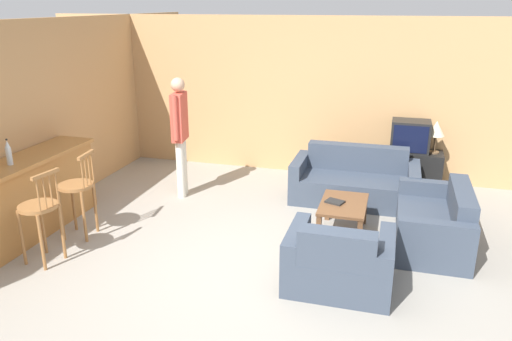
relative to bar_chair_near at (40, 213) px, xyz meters
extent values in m
plane|color=gray|center=(2.27, 0.41, -0.60)|extent=(24.00, 24.00, 0.00)
cube|color=tan|center=(2.27, 3.96, 0.70)|extent=(9.40, 0.08, 2.60)
cube|color=tan|center=(-0.97, 1.69, 0.70)|extent=(0.08, 8.55, 2.60)
cube|color=#A87038|center=(-0.63, 0.36, -0.13)|extent=(0.47, 2.53, 0.94)
cube|color=#A87038|center=(-0.63, 0.36, 0.37)|extent=(0.55, 2.59, 0.05)
cylinder|color=#996638|center=(-0.02, 0.00, 0.08)|extent=(0.48, 0.48, 0.04)
cylinder|color=#996638|center=(-0.14, 0.17, -0.27)|extent=(0.04, 0.04, 0.65)
cylinder|color=#996638|center=(-0.18, -0.12, -0.27)|extent=(0.04, 0.04, 0.65)
cylinder|color=#996638|center=(0.15, 0.12, -0.27)|extent=(0.04, 0.04, 0.65)
cylinder|color=#996638|center=(0.11, -0.17, -0.27)|extent=(0.04, 0.04, 0.65)
cylinder|color=#996638|center=(0.18, 0.10, 0.28)|extent=(0.02, 0.02, 0.36)
cylinder|color=#996638|center=(0.17, 0.02, 0.28)|extent=(0.02, 0.02, 0.36)
cylinder|color=#996638|center=(0.16, -0.07, 0.28)|extent=(0.02, 0.02, 0.36)
cylinder|color=#996638|center=(0.14, -0.15, 0.28)|extent=(0.02, 0.02, 0.36)
cube|color=#996638|center=(0.16, -0.03, 0.47)|extent=(0.09, 0.36, 0.04)
cylinder|color=#996638|center=(-0.02, 0.68, 0.08)|extent=(0.47, 0.47, 0.04)
cylinder|color=#996638|center=(-0.18, 0.81, -0.27)|extent=(0.04, 0.04, 0.65)
cylinder|color=#996638|center=(-0.14, 0.52, -0.27)|extent=(0.04, 0.04, 0.65)
cylinder|color=#996638|center=(0.11, 0.85, -0.27)|extent=(0.04, 0.04, 0.65)
cylinder|color=#996638|center=(0.15, 0.55, -0.27)|extent=(0.04, 0.04, 0.65)
cylinder|color=#996638|center=(0.15, 0.83, 0.28)|extent=(0.02, 0.02, 0.36)
cylinder|color=#996638|center=(0.16, 0.75, 0.28)|extent=(0.02, 0.02, 0.36)
cylinder|color=#996638|center=(0.17, 0.66, 0.28)|extent=(0.02, 0.02, 0.36)
cylinder|color=#996638|center=(0.18, 0.58, 0.28)|extent=(0.02, 0.02, 0.36)
cube|color=#996638|center=(0.16, 0.70, 0.47)|extent=(0.08, 0.36, 0.04)
cube|color=#384251|center=(3.17, 2.79, -0.41)|extent=(1.48, 0.89, 0.38)
cube|color=#384251|center=(3.17, 3.12, -0.02)|extent=(1.48, 0.22, 0.39)
cube|color=#384251|center=(2.36, 2.79, -0.30)|extent=(0.16, 0.89, 0.60)
cube|color=#384251|center=(3.99, 2.79, -0.30)|extent=(0.16, 0.89, 0.60)
cube|color=#384251|center=(3.24, 0.41, -0.41)|extent=(0.75, 0.84, 0.38)
cube|color=#384251|center=(3.24, 0.10, -0.03)|extent=(0.75, 0.22, 0.37)
cube|color=#384251|center=(3.70, 0.41, -0.30)|extent=(0.16, 0.84, 0.59)
cube|color=#384251|center=(2.79, 0.41, -0.30)|extent=(0.16, 0.84, 0.59)
cube|color=#384251|center=(4.20, 1.64, -0.41)|extent=(0.82, 1.16, 0.38)
cube|color=#384251|center=(4.50, 1.64, -0.04)|extent=(0.22, 1.16, 0.36)
cube|color=#384251|center=(4.20, 2.31, -0.31)|extent=(0.82, 0.16, 0.58)
cube|color=#384251|center=(4.20, 0.98, -0.31)|extent=(0.82, 0.16, 0.58)
cube|color=brown|center=(3.14, 1.64, -0.20)|extent=(0.57, 0.85, 0.04)
cube|color=brown|center=(2.90, 1.25, -0.41)|extent=(0.06, 0.06, 0.38)
cube|color=brown|center=(3.38, 1.25, -0.41)|extent=(0.06, 0.06, 0.38)
cube|color=brown|center=(2.90, 2.03, -0.41)|extent=(0.06, 0.06, 0.38)
cube|color=brown|center=(3.38, 2.03, -0.41)|extent=(0.06, 0.06, 0.38)
cube|color=black|center=(3.92, 3.61, -0.30)|extent=(1.03, 0.46, 0.60)
cube|color=black|center=(3.92, 3.61, 0.24)|extent=(0.58, 0.41, 0.49)
cube|color=black|center=(3.92, 3.40, 0.24)|extent=(0.51, 0.01, 0.42)
cylinder|color=silver|center=(-0.61, 0.35, 0.50)|extent=(0.07, 0.07, 0.21)
cone|color=silver|center=(-0.61, 0.35, 0.65)|extent=(0.06, 0.06, 0.09)
cylinder|color=black|center=(-0.61, 0.35, 0.70)|extent=(0.02, 0.02, 0.02)
cube|color=black|center=(3.03, 1.63, -0.17)|extent=(0.26, 0.22, 0.02)
cylinder|color=brown|center=(4.28, 3.61, 0.01)|extent=(0.16, 0.16, 0.02)
cylinder|color=brown|center=(4.28, 3.61, 0.15)|extent=(0.03, 0.03, 0.25)
cone|color=beige|center=(4.28, 3.61, 0.39)|extent=(0.26, 0.26, 0.22)
cylinder|color=silver|center=(0.67, 2.25, -0.16)|extent=(0.12, 0.12, 0.87)
cylinder|color=silver|center=(0.64, 2.39, -0.16)|extent=(0.12, 0.12, 0.87)
cube|color=#CC4C3D|center=(0.65, 2.32, 0.62)|extent=(0.22, 0.42, 0.69)
cylinder|color=#CC4C3D|center=(0.69, 2.10, 0.65)|extent=(0.08, 0.08, 0.64)
cylinder|color=#CC4C3D|center=(0.62, 2.54, 0.65)|extent=(0.08, 0.08, 0.64)
sphere|color=tan|center=(0.65, 2.32, 1.09)|extent=(0.20, 0.20, 0.20)
camera|label=1|loc=(3.66, -4.20, 2.19)|focal=35.00mm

